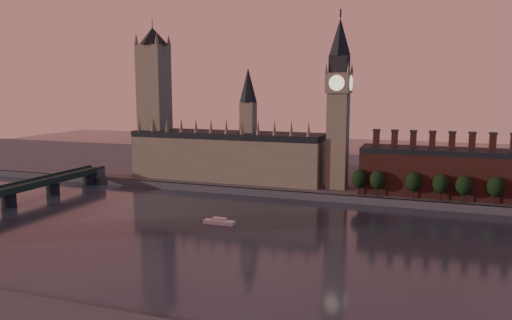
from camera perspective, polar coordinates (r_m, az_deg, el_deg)
The scene contains 13 objects.
ground at distance 211.76m, azimuth 0.83°, elevation -9.71°, with size 900.00×900.00×0.00m, color black.
north_bank at distance 379.62m, azimuth 9.60°, elevation -1.43°, with size 900.00×182.00×4.00m.
palace_of_westminster at distance 334.69m, azimuth -3.20°, elevation 0.77°, with size 130.00×30.30×74.00m.
victoria_tower at distance 357.34m, azimuth -11.55°, elevation 7.12°, with size 24.00×24.00×108.00m.
big_ben at distance 305.64m, azimuth 9.41°, elevation 6.58°, with size 15.00×15.00×107.00m.
chimney_block at distance 304.60m, azimuth 22.29°, elevation -1.32°, with size 110.00×25.00×37.00m.
embankment_tree_0 at distance 293.26m, azimuth 11.70°, elevation -2.08°, with size 8.60×8.60×14.88m.
embankment_tree_1 at distance 291.11m, azimuth 13.71°, elevation -2.22°, with size 8.60×8.60×14.88m.
embankment_tree_2 at distance 290.78m, azimuth 17.53°, elevation -2.39°, with size 8.60×8.60×14.88m.
embankment_tree_3 at distance 289.70m, azimuth 20.36°, elevation -2.56°, with size 8.60×8.60×14.88m.
embankment_tree_4 at distance 289.52m, azimuth 22.66°, elevation -2.69°, with size 8.60×8.60×14.88m.
embankment_tree_5 at distance 292.28m, azimuth 25.69°, elevation -2.77°, with size 8.60×8.60×14.88m.
river_boat at distance 243.37m, azimuth -4.23°, elevation -7.04°, with size 15.43×4.42×3.08m.
Camera 1 is at (65.29, -190.47, 65.57)m, focal length 35.00 mm.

